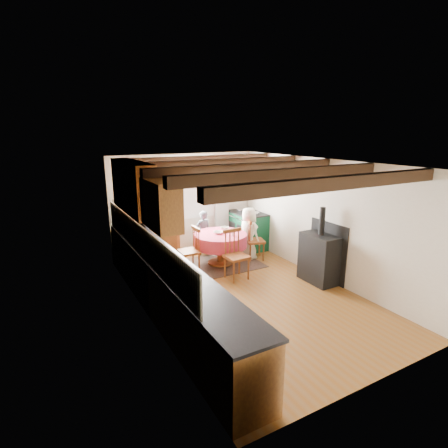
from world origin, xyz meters
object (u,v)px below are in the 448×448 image
dining_table (220,249)px  cast_iron_stove (320,245)px  chair_right (255,239)px  cup (233,234)px  aga_range (247,230)px  child_right (249,233)px  chair_left (189,250)px  child_far (203,233)px  chair_near (237,255)px

dining_table → cast_iron_stove: 2.21m
chair_right → cast_iron_stove: cast_iron_stove is taller
dining_table → cup: 0.50m
cup → aga_range: bearing=44.3°
child_right → dining_table: bearing=79.3°
dining_table → chair_right: bearing=-6.2°
cup → chair_left: bearing=168.4°
chair_right → aga_range: bearing=-2.0°
dining_table → child_far: (-0.06, 0.75, 0.19)m
chair_near → aga_range: size_ratio=0.99×
aga_range → child_right: (-0.39, -0.67, 0.13)m
chair_left → cast_iron_stove: bearing=51.4°
aga_range → cup: (-0.98, -0.95, 0.28)m
chair_left → child_right: size_ratio=0.79×
chair_right → child_far: bearing=65.6°
aga_range → cup: 1.39m
dining_table → aga_range: size_ratio=1.15×
chair_left → cast_iron_stove: cast_iron_stove is taller
chair_left → child_right: child_right is taller
cast_iron_stove → child_right: size_ratio=1.24×
dining_table → cup: cup is taller
aga_range → cast_iron_stove: 2.48m
dining_table → child_far: size_ratio=1.08×
cast_iron_stove → child_far: 2.85m
dining_table → chair_near: bearing=-95.9°
cast_iron_stove → aga_range: bearing=92.6°
child_far → child_right: (0.82, -0.72, 0.06)m
chair_left → cup: chair_left is taller
chair_near → chair_right: (0.96, 0.77, -0.03)m
aga_range → child_far: child_far is taller
dining_table → cast_iron_stove: size_ratio=0.78×
aga_range → dining_table: bearing=-148.7°
dining_table → child_far: bearing=94.9°
chair_right → chair_near: bearing=146.6°
dining_table → cast_iron_stove: bearing=-54.4°
dining_table → chair_near: (-0.09, -0.86, 0.15)m
child_far → cast_iron_stove: bearing=113.6°
chair_left → cup: 1.01m
aga_range → chair_left: bearing=-158.7°
cast_iron_stove → chair_left: bearing=140.1°
child_right → cast_iron_stove: bearing=-177.1°
cast_iron_stove → child_far: bearing=117.8°
chair_left → chair_right: bearing=89.9°
chair_left → cup: (0.96, -0.20, 0.27)m
chair_near → cup: bearing=63.7°
dining_table → chair_right: size_ratio=1.23×
aga_range → cup: aga_range is taller
dining_table → cup: size_ratio=12.59×
chair_left → child_far: (0.72, 0.80, 0.06)m
chair_right → cup: chair_right is taller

